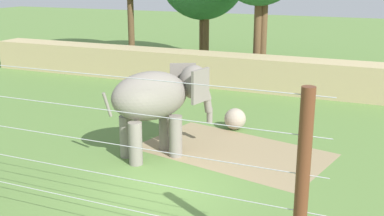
# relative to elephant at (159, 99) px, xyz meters

# --- Properties ---
(ground_plane) EXTENTS (120.00, 120.00, 0.00)m
(ground_plane) POSITION_rel_elephant_xyz_m (1.32, -2.46, -1.98)
(ground_plane) COLOR #5B7F3D
(dirt_patch) EXTENTS (7.01, 5.01, 0.01)m
(dirt_patch) POSITION_rel_elephant_xyz_m (2.23, 1.31, -1.98)
(dirt_patch) COLOR #937F5B
(dirt_patch) RESTS_ON ground
(embankment_wall) EXTENTS (36.00, 1.80, 1.75)m
(embankment_wall) POSITION_rel_elephant_xyz_m (1.32, 10.65, -1.10)
(embankment_wall) COLOR tan
(embankment_wall) RESTS_ON ground
(elephant) EXTENTS (3.13, 3.54, 2.99)m
(elephant) POSITION_rel_elephant_xyz_m (0.00, 0.00, 0.00)
(elephant) COLOR gray
(elephant) RESTS_ON ground
(enrichment_ball) EXTENTS (0.86, 0.86, 0.86)m
(enrichment_ball) POSITION_rel_elephant_xyz_m (1.49, 3.65, -1.55)
(enrichment_ball) COLOR tan
(enrichment_ball) RESTS_ON ground
(cable_fence) EXTENTS (9.77, 0.27, 4.01)m
(cable_fence) POSITION_rel_elephant_xyz_m (1.32, -5.05, 0.03)
(cable_fence) COLOR brown
(cable_fence) RESTS_ON ground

